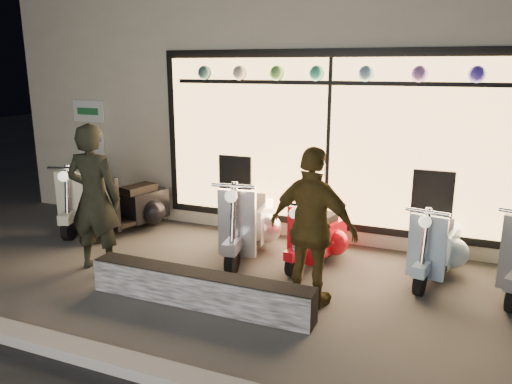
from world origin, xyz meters
TOP-DOWN VIEW (x-y plane):
  - ground at (0.00, 0.00)m, footprint 40.00×40.00m
  - kerb at (0.00, -2.00)m, footprint 40.00×0.25m
  - shop_building at (0.00, 4.98)m, footprint 10.20×6.23m
  - graffiti_barrier at (0.04, -0.65)m, footprint 2.68×0.28m
  - scooter_silver at (-0.12, 1.11)m, footprint 0.65×1.59m
  - scooter_red at (0.92, 1.17)m, footprint 0.61×1.29m
  - scooter_black at (-2.22, 1.33)m, footprint 0.71×1.49m
  - scooter_cream at (-3.15, 1.25)m, footprint 0.81×1.53m
  - scooter_blue at (2.43, 1.29)m, footprint 0.59×1.38m
  - man at (-1.74, -0.21)m, footprint 0.78×0.59m
  - woman at (1.18, -0.13)m, footprint 1.13×0.66m

SIDE VIEW (x-z plane):
  - ground at x=0.00m, z-range 0.00..0.00m
  - kerb at x=0.00m, z-range 0.00..0.12m
  - graffiti_barrier at x=0.04m, z-range 0.00..0.40m
  - scooter_red at x=0.92m, z-range -0.09..0.83m
  - scooter_blue at x=2.43m, z-range -0.10..0.89m
  - scooter_black at x=-2.22m, z-range -0.10..0.96m
  - scooter_cream at x=-3.15m, z-range -0.11..0.99m
  - scooter_silver at x=-0.12m, z-range -0.11..1.02m
  - woman at x=1.18m, z-range 0.00..1.81m
  - man at x=-1.74m, z-range 0.00..1.94m
  - shop_building at x=0.00m, z-range 0.00..4.20m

